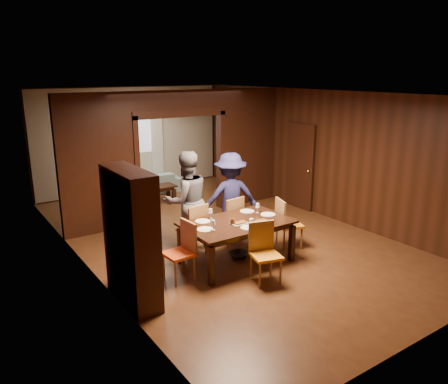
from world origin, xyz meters
TOP-DOWN VIEW (x-y plane):
  - floor at (0.00, 0.00)m, footprint 9.00×9.00m
  - ceiling at (0.00, 0.00)m, footprint 5.50×9.00m
  - room_walls at (0.00, 1.89)m, footprint 5.52×9.01m
  - person_purple at (-2.20, -1.16)m, footprint 0.47×0.67m
  - person_grey at (-0.89, -0.22)m, footprint 0.98×0.79m
  - person_navy at (0.07, -0.28)m, footprint 1.29×0.98m
  - sofa at (0.08, 3.85)m, footprint 2.02×0.96m
  - serving_bowl at (-0.33, -1.13)m, footprint 0.36×0.36m
  - dining_table at (-0.48, -1.26)m, footprint 1.87×1.16m
  - coffee_table at (0.11, 2.99)m, footprint 0.80×0.50m
  - chair_left at (-1.66, -1.30)m, footprint 0.47×0.47m
  - chair_right at (0.77, -1.27)m, footprint 0.56×0.56m
  - chair_far_l at (-0.93, -0.47)m, footprint 0.50×0.50m
  - chair_far_r at (-0.10, -0.46)m, footprint 0.50×0.50m
  - chair_near at (-0.54, -2.15)m, footprint 0.54×0.54m
  - hutch at (-2.53, -1.50)m, footprint 0.40×1.20m
  - door_right at (2.70, 0.50)m, footprint 0.06×0.90m
  - window_far at (0.00, 4.44)m, footprint 1.20×0.03m
  - curtain_left at (-0.75, 4.40)m, footprint 0.35×0.06m
  - curtain_right at (0.75, 4.40)m, footprint 0.35×0.06m
  - plate_left at (-1.15, -1.29)m, footprint 0.27×0.27m
  - plate_far_l at (-0.97, -0.93)m, footprint 0.27×0.27m
  - plate_far_r at (0.02, -0.91)m, footprint 0.27×0.27m
  - plate_right at (0.22, -1.28)m, footprint 0.27×0.27m
  - plate_near at (-0.51, -1.63)m, footprint 0.27×0.27m
  - platter_a at (-0.51, -1.39)m, footprint 0.30×0.20m
  - platter_b at (-0.15, -1.53)m, footprint 0.30×0.20m
  - wineglass_left at (-1.06, -1.40)m, footprint 0.08×0.08m
  - wineglass_far at (-0.77, -0.86)m, footprint 0.08×0.08m
  - wineglass_right at (0.13, -1.07)m, footprint 0.08×0.08m
  - tumbler at (-0.42, -1.60)m, footprint 0.07×0.07m
  - condiment_jar at (-0.62, -1.34)m, footprint 0.08×0.08m

SIDE VIEW (x-z plane):
  - floor at x=0.00m, z-range 0.00..0.00m
  - coffee_table at x=0.11m, z-range 0.00..0.40m
  - sofa at x=0.08m, z-range 0.00..0.57m
  - dining_table at x=-0.48m, z-range 0.00..0.76m
  - chair_left at x=-1.66m, z-range 0.00..0.97m
  - chair_right at x=0.77m, z-range 0.00..0.97m
  - chair_far_l at x=-0.93m, z-range 0.00..0.97m
  - chair_far_r at x=-0.10m, z-range 0.00..0.97m
  - chair_near at x=-0.54m, z-range 0.00..0.97m
  - plate_left at x=-1.15m, z-range 0.76..0.77m
  - plate_far_l at x=-0.97m, z-range 0.76..0.77m
  - plate_far_r at x=0.02m, z-range 0.76..0.77m
  - plate_right at x=0.22m, z-range 0.76..0.77m
  - plate_near at x=-0.51m, z-range 0.76..0.77m
  - platter_a at x=-0.51m, z-range 0.76..0.80m
  - platter_b at x=-0.15m, z-range 0.76..0.80m
  - serving_bowl at x=-0.33m, z-range 0.76..0.85m
  - condiment_jar at x=-0.62m, z-range 0.76..0.87m
  - tumbler at x=-0.42m, z-range 0.76..0.90m
  - wineglass_left at x=-1.06m, z-range 0.76..0.94m
  - wineglass_far at x=-0.77m, z-range 0.76..0.94m
  - wineglass_right at x=0.13m, z-range 0.76..0.94m
  - person_navy at x=0.07m, z-range 0.00..1.77m
  - person_purple at x=-2.20m, z-range 0.00..1.78m
  - person_grey at x=-0.89m, z-range 0.00..1.89m
  - hutch at x=-2.53m, z-range 0.00..2.00m
  - door_right at x=2.70m, z-range 0.00..2.10m
  - curtain_left at x=-0.75m, z-range 0.05..2.45m
  - curtain_right at x=0.75m, z-range 0.05..2.45m
  - room_walls at x=0.00m, z-range 0.06..2.96m
  - window_far at x=0.00m, z-range 1.05..2.35m
  - ceiling at x=0.00m, z-range 2.89..2.91m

